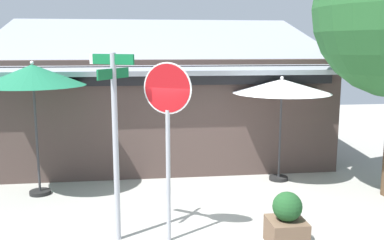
{
  "coord_description": "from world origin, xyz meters",
  "views": [
    {
      "loc": [
        -1.35,
        -7.63,
        3.15
      ],
      "look_at": [
        -0.22,
        1.2,
        1.6
      ],
      "focal_mm": 40.31,
      "sensor_mm": 36.0,
      "label": 1
    }
  ],
  "objects_px": {
    "stop_sign": "(168,118)",
    "sidewalk_planter": "(287,222)",
    "patio_umbrella_forest_green_left": "(33,76)",
    "street_sign_post": "(115,130)",
    "patio_umbrella_ivory_center": "(282,87)"
  },
  "relations": [
    {
      "from": "stop_sign",
      "to": "patio_umbrella_forest_green_left",
      "type": "relative_size",
      "value": 1.02
    },
    {
      "from": "patio_umbrella_forest_green_left",
      "to": "patio_umbrella_ivory_center",
      "type": "height_order",
      "value": "patio_umbrella_forest_green_left"
    },
    {
      "from": "stop_sign",
      "to": "sidewalk_planter",
      "type": "bearing_deg",
      "value": -12.35
    },
    {
      "from": "stop_sign",
      "to": "patio_umbrella_forest_green_left",
      "type": "distance_m",
      "value": 3.67
    },
    {
      "from": "street_sign_post",
      "to": "patio_umbrella_ivory_center",
      "type": "distance_m",
      "value": 4.56
    },
    {
      "from": "street_sign_post",
      "to": "patio_umbrella_forest_green_left",
      "type": "bearing_deg",
      "value": 126.02
    },
    {
      "from": "patio_umbrella_forest_green_left",
      "to": "street_sign_post",
      "type": "bearing_deg",
      "value": -53.98
    },
    {
      "from": "street_sign_post",
      "to": "patio_umbrella_ivory_center",
      "type": "height_order",
      "value": "street_sign_post"
    },
    {
      "from": "patio_umbrella_forest_green_left",
      "to": "patio_umbrella_ivory_center",
      "type": "bearing_deg",
      "value": 3.3
    },
    {
      "from": "patio_umbrella_ivory_center",
      "to": "sidewalk_planter",
      "type": "distance_m",
      "value": 3.87
    },
    {
      "from": "patio_umbrella_forest_green_left",
      "to": "sidewalk_planter",
      "type": "bearing_deg",
      "value": -33.89
    },
    {
      "from": "street_sign_post",
      "to": "stop_sign",
      "type": "xyz_separation_m",
      "value": [
        0.82,
        -0.16,
        0.2
      ]
    },
    {
      "from": "patio_umbrella_ivory_center",
      "to": "sidewalk_planter",
      "type": "height_order",
      "value": "patio_umbrella_ivory_center"
    },
    {
      "from": "sidewalk_planter",
      "to": "patio_umbrella_forest_green_left",
      "type": "bearing_deg",
      "value": 146.11
    },
    {
      "from": "stop_sign",
      "to": "patio_umbrella_ivory_center",
      "type": "distance_m",
      "value": 4.03
    }
  ]
}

